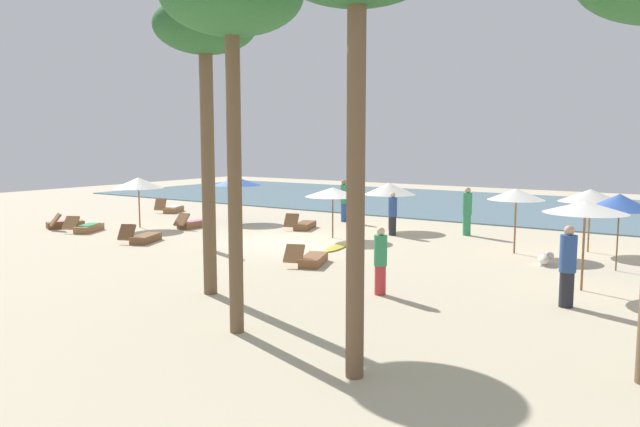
# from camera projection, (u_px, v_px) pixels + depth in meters

# --- Properties ---
(ground_plane) EXTENTS (60.00, 60.00, 0.00)m
(ground_plane) POSITION_uv_depth(u_px,v_px,m) (285.00, 243.00, 23.16)
(ground_plane) COLOR beige
(ocean_water) EXTENTS (48.00, 16.00, 0.06)m
(ocean_water) POSITION_uv_depth(u_px,v_px,m) (461.00, 204.00, 37.06)
(ocean_water) COLOR slate
(ocean_water) RESTS_ON ground_plane
(umbrella_0) EXTENTS (2.13, 2.13, 2.18)m
(umbrella_0) POSITION_uv_depth(u_px,v_px,m) (138.00, 183.00, 27.09)
(umbrella_0) COLOR brown
(umbrella_0) RESTS_ON ground_plane
(umbrella_1) EXTENTS (1.89, 1.89, 2.19)m
(umbrella_1) POSITION_uv_depth(u_px,v_px,m) (516.00, 194.00, 20.93)
(umbrella_1) COLOR brown
(umbrella_1) RESTS_ON ground_plane
(umbrella_2) EXTENTS (2.23, 2.23, 2.05)m
(umbrella_2) POSITION_uv_depth(u_px,v_px,m) (237.00, 181.00, 29.11)
(umbrella_2) COLOR brown
(umbrella_2) RESTS_ON ground_plane
(umbrella_3) EXTENTS (2.14, 2.14, 1.97)m
(umbrella_3) POSITION_uv_depth(u_px,v_px,m) (333.00, 192.00, 24.25)
(umbrella_3) COLOR brown
(umbrella_3) RESTS_ON ground_plane
(umbrella_4) EXTENTS (1.85, 1.85, 2.27)m
(umbrella_4) POSITION_uv_depth(u_px,v_px,m) (620.00, 202.00, 18.14)
(umbrella_4) COLOR brown
(umbrella_4) RESTS_ON ground_plane
(umbrella_5) EXTENTS (2.07, 2.07, 2.29)m
(umbrella_5) POSITION_uv_depth(u_px,v_px,m) (585.00, 207.00, 15.76)
(umbrella_5) COLOR brown
(umbrella_5) RESTS_ON ground_plane
(umbrella_6) EXTENTS (2.19, 2.19, 1.99)m
(umbrella_6) POSITION_uv_depth(u_px,v_px,m) (389.00, 189.00, 26.48)
(umbrella_6) COLOR olive
(umbrella_6) RESTS_ON ground_plane
(umbrella_7) EXTENTS (2.10, 2.10, 2.15)m
(umbrella_7) POSITION_uv_depth(u_px,v_px,m) (591.00, 196.00, 21.22)
(umbrella_7) COLOR olive
(umbrella_7) RESTS_ON ground_plane
(lounger_0) EXTENTS (1.29, 1.78, 0.68)m
(lounger_0) POSITION_uv_depth(u_px,v_px,m) (87.00, 228.00, 26.03)
(lounger_0) COLOR olive
(lounger_0) RESTS_ON ground_plane
(lounger_1) EXTENTS (1.22, 1.76, 0.71)m
(lounger_1) POSITION_uv_depth(u_px,v_px,m) (144.00, 238.00, 23.39)
(lounger_1) COLOR brown
(lounger_1) RESTS_ON ground_plane
(lounger_2) EXTENTS (1.19, 1.77, 0.70)m
(lounger_2) POSITION_uv_depth(u_px,v_px,m) (64.00, 224.00, 27.16)
(lounger_2) COLOR brown
(lounger_2) RESTS_ON ground_plane
(lounger_3) EXTENTS (0.65, 1.71, 0.69)m
(lounger_3) POSITION_uv_depth(u_px,v_px,m) (193.00, 224.00, 27.21)
(lounger_3) COLOR brown
(lounger_3) RESTS_ON ground_plane
(lounger_4) EXTENTS (1.11, 1.78, 0.70)m
(lounger_4) POSITION_uv_depth(u_px,v_px,m) (304.00, 225.00, 26.82)
(lounger_4) COLOR brown
(lounger_4) RESTS_ON ground_plane
(lounger_5) EXTENTS (1.17, 1.80, 0.67)m
(lounger_5) POSITION_uv_depth(u_px,v_px,m) (312.00, 259.00, 19.24)
(lounger_5) COLOR brown
(lounger_5) RESTS_ON ground_plane
(lounger_6) EXTENTS (1.27, 1.73, 0.73)m
(lounger_6) POSITION_uv_depth(u_px,v_px,m) (172.00, 209.00, 32.92)
(lounger_6) COLOR olive
(lounger_6) RESTS_ON ground_plane
(person_0) EXTENTS (0.44, 0.44, 1.93)m
(person_0) POSITION_uv_depth(u_px,v_px,m) (467.00, 211.00, 24.99)
(person_0) COLOR #338C59
(person_0) RESTS_ON ground_plane
(person_1) EXTENTS (0.49, 0.49, 1.73)m
(person_1) POSITION_uv_depth(u_px,v_px,m) (393.00, 214.00, 25.02)
(person_1) COLOR #26262D
(person_1) RESTS_ON ground_plane
(person_2) EXTENTS (0.43, 0.43, 1.69)m
(person_2) POSITION_uv_depth(u_px,v_px,m) (380.00, 261.00, 15.48)
(person_2) COLOR #BF3338
(person_2) RESTS_ON ground_plane
(person_3) EXTENTS (0.53, 0.53, 1.90)m
(person_3) POSITION_uv_depth(u_px,v_px,m) (568.00, 266.00, 14.33)
(person_3) COLOR #26262D
(person_3) RESTS_ON ground_plane
(person_4) EXTENTS (0.43, 0.43, 1.97)m
(person_4) POSITION_uv_depth(u_px,v_px,m) (344.00, 200.00, 29.09)
(person_4) COLOR #2D4C8C
(person_4) RESTS_ON ground_plane
(person_5) EXTENTS (0.35, 0.35, 1.96)m
(person_5) POSITION_uv_depth(u_px,v_px,m) (210.00, 222.00, 21.57)
(person_5) COLOR #26262D
(person_5) RESTS_ON ground_plane
(palm_1) EXTENTS (2.73, 2.73, 7.29)m
(palm_1) POSITION_uv_depth(u_px,v_px,m) (232.00, 3.00, 11.82)
(palm_1) COLOR brown
(palm_1) RESTS_ON ground_plane
(palm_3) EXTENTS (2.47, 2.47, 7.21)m
(palm_3) POSITION_uv_depth(u_px,v_px,m) (205.00, 37.00, 14.94)
(palm_3) COLOR brown
(palm_3) RESTS_ON ground_plane
(dog) EXTENTS (0.57, 0.81, 0.37)m
(dog) POSITION_uv_depth(u_px,v_px,m) (544.00, 259.00, 19.20)
(dog) COLOR silver
(dog) RESTS_ON ground_plane
(surfboard) EXTENTS (0.95, 1.98, 0.07)m
(surfboard) POSITION_uv_depth(u_px,v_px,m) (337.00, 247.00, 22.17)
(surfboard) COLOR gold
(surfboard) RESTS_ON ground_plane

